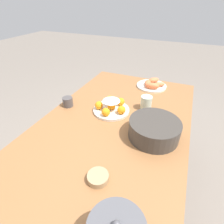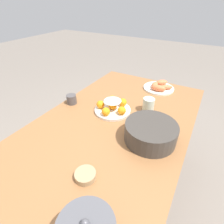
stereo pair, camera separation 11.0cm
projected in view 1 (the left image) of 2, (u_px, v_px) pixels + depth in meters
ground_plane at (113, 191)px, 1.46m from camera, size 12.00×12.00×0.00m
dining_table at (113, 134)px, 1.11m from camera, size 1.54×0.88×0.71m
cake_plate at (111, 107)px, 1.17m from camera, size 0.24×0.24×0.09m
serving_bowl at (154, 129)px, 0.94m from camera, size 0.28×0.28×0.10m
sauce_bowl at (98, 177)px, 0.74m from camera, size 0.09×0.09×0.03m
seafood_platter at (152, 85)px, 1.48m from camera, size 0.25×0.25×0.06m
cup_near at (68, 102)px, 1.22m from camera, size 0.07×0.07×0.07m
cup_far at (146, 103)px, 1.18m from camera, size 0.08×0.08×0.09m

